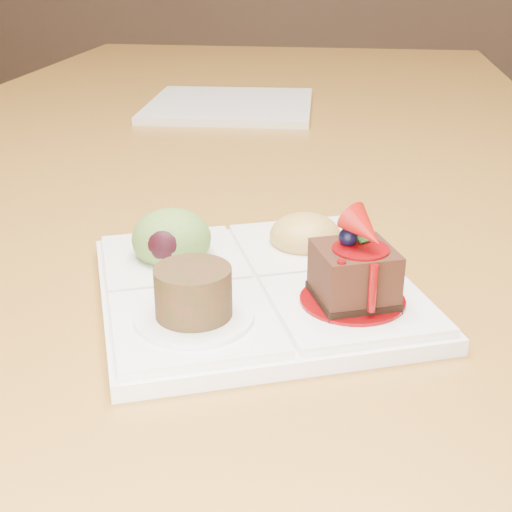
# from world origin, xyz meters

# --- Properties ---
(ground) EXTENTS (6.00, 6.00, 0.00)m
(ground) POSITION_xyz_m (0.00, 0.00, 0.00)
(ground) COLOR #513317
(dining_table) EXTENTS (1.00, 1.80, 0.75)m
(dining_table) POSITION_xyz_m (0.00, 0.00, 0.68)
(dining_table) COLOR olive
(dining_table) RESTS_ON ground
(sampler_plate) EXTENTS (0.30, 0.30, 0.09)m
(sampler_plate) POSITION_xyz_m (0.12, -0.58, 0.77)
(sampler_plate) COLOR white
(sampler_plate) RESTS_ON dining_table
(second_plate) EXTENTS (0.28, 0.28, 0.01)m
(second_plate) POSITION_xyz_m (-0.02, 0.10, 0.76)
(second_plate) COLOR white
(second_plate) RESTS_ON dining_table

